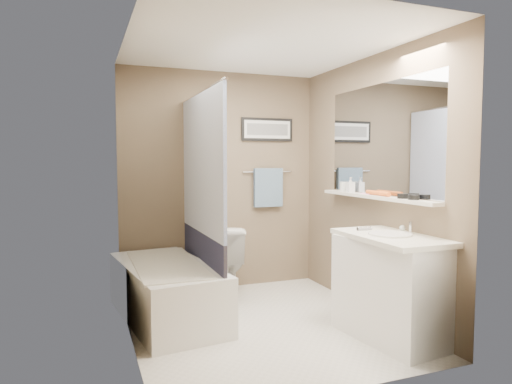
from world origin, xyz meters
name	(u,v)px	position (x,y,z in m)	size (l,w,h in m)	color
ground	(262,324)	(0.00, 0.00, 0.00)	(2.50, 2.50, 0.00)	silver
ceiling	(262,47)	(0.00, 0.00, 2.38)	(2.20, 2.50, 0.04)	white
wall_back	(221,181)	(0.00, 1.23, 1.20)	(2.20, 0.04, 2.40)	brown
wall_front	(338,199)	(0.00, -1.23, 1.20)	(2.20, 0.04, 2.40)	brown
wall_left	(132,190)	(-1.08, 0.00, 1.20)	(0.04, 2.50, 2.40)	brown
wall_right	(369,185)	(1.08, 0.00, 1.20)	(0.04, 2.50, 2.40)	brown
tile_surround	(125,210)	(-1.09, 0.50, 1.00)	(0.02, 1.55, 2.00)	#C0B192
curtain_rod	(201,92)	(-0.40, 0.50, 2.05)	(0.02, 0.02, 1.55)	silver
curtain_upper	(202,164)	(-0.40, 0.50, 1.40)	(0.03, 1.45, 1.28)	white
curtain_lower	(203,251)	(-0.40, 0.50, 0.58)	(0.03, 1.45, 0.36)	#232542
mirror	(381,139)	(1.09, -0.15, 1.62)	(0.02, 1.60, 1.00)	silver
shelf	(374,197)	(1.04, -0.15, 1.10)	(0.12, 1.60, 0.03)	silver
towel_bar	(268,172)	(0.55, 1.22, 1.30)	(0.02, 0.02, 0.60)	silver
towel	(268,187)	(0.55, 1.20, 1.12)	(0.34, 0.05, 0.44)	#82A5BE
art_frame	(267,130)	(0.55, 1.23, 1.78)	(0.62, 0.03, 0.26)	black
art_mat	(268,130)	(0.55, 1.22, 1.78)	(0.56, 0.00, 0.20)	white
art_image	(268,129)	(0.55, 1.22, 1.78)	(0.50, 0.00, 0.13)	#595959
door	(412,227)	(0.55, -1.24, 1.00)	(0.80, 0.02, 2.00)	silver
door_handle	(364,229)	(0.22, -1.19, 1.00)	(0.02, 0.02, 0.10)	silver
bathtub	(167,291)	(-0.75, 0.45, 0.25)	(0.70, 1.50, 0.50)	white
tub_rim	(166,264)	(-0.75, 0.45, 0.50)	(0.56, 1.36, 0.02)	beige
toilet	(226,260)	(-0.05, 0.92, 0.38)	(0.42, 0.74, 0.76)	silver
vanity	(391,289)	(0.85, -0.65, 0.40)	(0.50, 0.90, 0.80)	white
countertop	(391,237)	(0.84, -0.65, 0.82)	(0.54, 0.96, 0.04)	white
sink_basin	(390,234)	(0.83, -0.65, 0.85)	(0.34, 0.34, 0.01)	white
faucet_spout	(411,227)	(1.03, -0.65, 0.89)	(0.02, 0.02, 0.10)	silver
faucet_knob	(402,228)	(1.03, -0.55, 0.87)	(0.05, 0.05, 0.05)	silver
candle_bowl_near	(414,197)	(1.04, -0.67, 1.14)	(0.09, 0.09, 0.04)	black
candle_bowl_far	(403,196)	(1.04, -0.54, 1.14)	(0.09, 0.09, 0.04)	black
hair_brush_front	(382,194)	(1.04, -0.27, 1.14)	(0.04, 0.04, 0.22)	orange
hair_brush_back	(375,193)	(1.04, -0.16, 1.14)	(0.04, 0.04, 0.22)	#D0571D
pink_comb	(366,194)	(1.04, -0.02, 1.12)	(0.03, 0.16, 0.01)	#FB99CC
glass_jar	(344,187)	(1.04, 0.37, 1.17)	(0.08, 0.08, 0.10)	silver
soap_bottle	(350,185)	(1.04, 0.25, 1.19)	(0.07, 0.07, 0.15)	#999999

